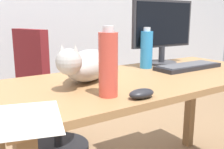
% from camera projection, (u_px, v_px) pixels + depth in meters
% --- Properties ---
extents(desk, '(1.55, 0.68, 0.72)m').
position_uv_depth(desk, '(146.00, 94.00, 1.38)').
color(desk, '#9E7247').
rests_on(desk, ground_plane).
extents(office_chair, '(0.50, 0.48, 0.95)m').
position_uv_depth(office_chair, '(50.00, 101.00, 1.91)').
color(office_chair, black).
rests_on(office_chair, ground_plane).
extents(monitor, '(0.48, 0.20, 0.42)m').
position_uv_depth(monitor, '(163.00, 30.00, 1.68)').
color(monitor, '#333338').
rests_on(monitor, desk).
extents(keyboard, '(0.44, 0.15, 0.03)m').
position_uv_depth(keyboard, '(188.00, 66.00, 1.56)').
color(keyboard, '#232328').
rests_on(keyboard, desk).
extents(cat, '(0.49, 0.41, 0.20)m').
position_uv_depth(cat, '(87.00, 65.00, 1.24)').
color(cat, '#B2ADA8').
rests_on(cat, desk).
extents(computer_mouse, '(0.11, 0.06, 0.04)m').
position_uv_depth(computer_mouse, '(142.00, 94.00, 0.98)').
color(computer_mouse, '#232328').
rests_on(computer_mouse, desk).
extents(paper_sheet, '(0.29, 0.34, 0.00)m').
position_uv_depth(paper_sheet, '(25.00, 119.00, 0.78)').
color(paper_sheet, white).
rests_on(paper_sheet, desk).
extents(water_bottle, '(0.07, 0.07, 0.27)m').
position_uv_depth(water_bottle, '(108.00, 64.00, 0.98)').
color(water_bottle, '#D84C3D').
rests_on(water_bottle, desk).
extents(spray_bottle, '(0.07, 0.07, 0.25)m').
position_uv_depth(spray_bottle, '(146.00, 49.00, 1.56)').
color(spray_bottle, '#2D8CD1').
rests_on(spray_bottle, desk).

